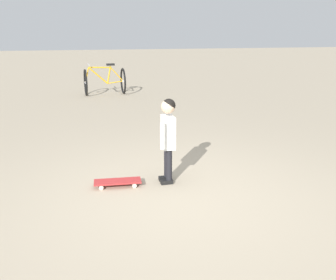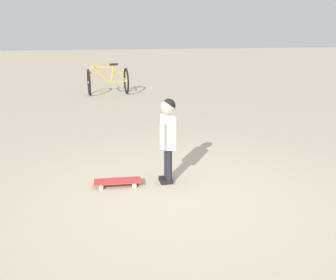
{
  "view_description": "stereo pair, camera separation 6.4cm",
  "coord_description": "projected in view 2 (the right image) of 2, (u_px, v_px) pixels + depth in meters",
  "views": [
    {
      "loc": [
        -3.98,
        0.87,
        1.94
      ],
      "look_at": [
        0.55,
        0.08,
        0.55
      ],
      "focal_mm": 42.16,
      "sensor_mm": 36.0,
      "label": 1
    },
    {
      "loc": [
        -3.99,
        0.81,
        1.94
      ],
      "look_at": [
        0.55,
        0.08,
        0.55
      ],
      "focal_mm": 42.16,
      "sensor_mm": 36.0,
      "label": 2
    }
  ],
  "objects": [
    {
      "name": "bicycle_near",
      "position": [
        108.0,
        81.0,
        10.78
      ],
      "size": [
        0.81,
        1.14,
        0.85
      ],
      "color": "black",
      "rests_on": "ground"
    },
    {
      "name": "skateboard",
      "position": [
        118.0,
        182.0,
        4.83
      ],
      "size": [
        0.2,
        0.57,
        0.07
      ],
      "color": "#B22D2D",
      "rests_on": "ground"
    },
    {
      "name": "ground_plane",
      "position": [
        183.0,
        200.0,
        4.46
      ],
      "size": [
        50.0,
        50.0,
        0.0
      ],
      "primitive_type": "plane",
      "color": "tan"
    },
    {
      "name": "child_person",
      "position": [
        168.0,
        132.0,
        4.78
      ],
      "size": [
        0.38,
        0.21,
        1.06
      ],
      "color": "black",
      "rests_on": "ground"
    }
  ]
}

